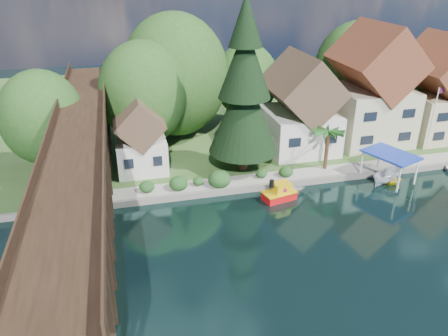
{
  "coord_description": "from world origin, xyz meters",
  "views": [
    {
      "loc": [
        -12.64,
        -27.72,
        20.44
      ],
      "look_at": [
        -4.3,
        6.0,
        3.82
      ],
      "focal_mm": 35.0,
      "sensor_mm": 36.0,
      "label": 1
    }
  ],
  "objects": [
    {
      "name": "trestle_bridge",
      "position": [
        -16.0,
        5.17,
        5.35
      ],
      "size": [
        4.12,
        44.18,
        9.3
      ],
      "color": "black",
      "rests_on": "ground"
    },
    {
      "name": "palm_tree",
      "position": [
        7.66,
        10.05,
        4.5
      ],
      "size": [
        3.86,
        3.86,
        4.58
      ],
      "color": "#382314",
      "rests_on": "bank"
    },
    {
      "name": "shrubs",
      "position": [
        -4.6,
        9.26,
        1.23
      ],
      "size": [
        15.76,
        2.47,
        1.7
      ],
      "color": "#153C17",
      "rests_on": "bank"
    },
    {
      "name": "flagpole",
      "position": [
        21.53,
        12.02,
        5.02
      ],
      "size": [
        1.09,
        0.46,
        7.36
      ],
      "color": "white",
      "rests_on": "bank"
    },
    {
      "name": "seawall",
      "position": [
        4.0,
        8.0,
        0.31
      ],
      "size": [
        60.0,
        0.4,
        0.62
      ],
      "primitive_type": "cube",
      "color": "slate",
      "rests_on": "ground"
    },
    {
      "name": "house_center",
      "position": [
        16.0,
        16.5,
        6.42
      ],
      "size": [
        8.65,
        9.18,
        13.89
      ],
      "color": "#BEB794",
      "rests_on": "bank"
    },
    {
      "name": "tugboat",
      "position": [
        1.06,
        5.88,
        0.68
      ],
      "size": [
        3.42,
        2.36,
        2.26
      ],
      "color": "red",
      "rests_on": "ground"
    },
    {
      "name": "bg_trees",
      "position": [
        1.0,
        21.25,
        7.29
      ],
      "size": [
        49.9,
        13.3,
        10.57
      ],
      "color": "#382314",
      "rests_on": "bank"
    },
    {
      "name": "conifer",
      "position": [
        -0.76,
        12.04,
        8.9
      ],
      "size": [
        7.08,
        7.08,
        17.44
      ],
      "color": "#382314",
      "rests_on": "bank"
    },
    {
      "name": "ground",
      "position": [
        0.0,
        0.0,
        0.0
      ],
      "size": [
        140.0,
        140.0,
        0.0
      ],
      "primitive_type": "plane",
      "color": "black",
      "rests_on": "ground"
    },
    {
      "name": "house_left",
      "position": [
        7.0,
        16.0,
        5.14
      ],
      "size": [
        7.64,
        8.64,
        11.02
      ],
      "color": "silver",
      "rests_on": "bank"
    },
    {
      "name": "boat_canopy",
      "position": [
        12.78,
        6.52,
        1.38
      ],
      "size": [
        4.98,
        5.87,
        3.2
      ],
      "color": "white",
      "rests_on": "ground"
    },
    {
      "name": "bank",
      "position": [
        0.0,
        34.0,
        0.25
      ],
      "size": [
        140.0,
        52.0,
        0.5
      ],
      "primitive_type": "cube",
      "color": "#2D4E1F",
      "rests_on": "ground"
    },
    {
      "name": "boat_yellow",
      "position": [
        13.14,
        6.01,
        0.58
      ],
      "size": [
        2.21,
        1.91,
        1.16
      ],
      "primitive_type": "imported",
      "rotation": [
        0.0,
        0.0,
        1.57
      ],
      "color": "yellow",
      "rests_on": "ground"
    },
    {
      "name": "boat_white_a",
      "position": [
        2.22,
        6.74,
        0.39
      ],
      "size": [
        3.92,
        2.89,
        0.78
      ],
      "primitive_type": "imported",
      "rotation": [
        0.0,
        0.0,
        1.62
      ],
      "color": "silver",
      "rests_on": "ground"
    },
    {
      "name": "shed",
      "position": [
        -11.0,
        14.5,
        3.83
      ],
      "size": [
        5.09,
        5.4,
        7.85
      ],
      "color": "silver",
      "rests_on": "bank"
    },
    {
      "name": "house_right",
      "position": [
        25.0,
        16.0,
        5.78
      ],
      "size": [
        8.15,
        8.64,
        12.45
      ],
      "color": "#C1B58B",
      "rests_on": "bank"
    },
    {
      "name": "promenade",
      "position": [
        6.0,
        9.3,
        0.53
      ],
      "size": [
        50.0,
        2.6,
        0.06
      ],
      "primitive_type": "cube",
      "color": "gray",
      "rests_on": "bank"
    }
  ]
}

